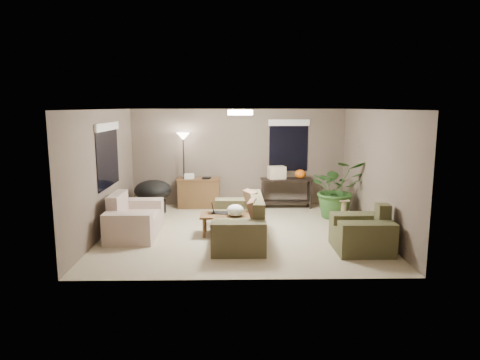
{
  "coord_description": "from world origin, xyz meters",
  "views": [
    {
      "loc": [
        -0.16,
        -8.54,
        2.55
      ],
      "look_at": [
        0.0,
        0.2,
        1.05
      ],
      "focal_mm": 32.0,
      "sensor_mm": 36.0,
      "label": 1
    }
  ],
  "objects_px": {
    "loveseat": "(134,220)",
    "console_table": "(286,191)",
    "cat_scratching_post": "(343,212)",
    "desk": "(199,193)",
    "armchair": "(362,234)",
    "houseplant": "(337,195)",
    "papasan_chair": "(153,194)",
    "floor_lamp": "(183,145)",
    "main_sofa": "(240,225)",
    "coffee_table": "(225,217)"
  },
  "relations": [
    {
      "from": "loveseat",
      "to": "armchair",
      "type": "relative_size",
      "value": 1.6
    },
    {
      "from": "floor_lamp",
      "to": "main_sofa",
      "type": "bearing_deg",
      "value": -62.9
    },
    {
      "from": "papasan_chair",
      "to": "floor_lamp",
      "type": "relative_size",
      "value": 0.51
    },
    {
      "from": "armchair",
      "to": "console_table",
      "type": "xyz_separation_m",
      "value": [
        -0.95,
        3.36,
        0.14
      ]
    },
    {
      "from": "main_sofa",
      "to": "console_table",
      "type": "distance_m",
      "value": 2.93
    },
    {
      "from": "desk",
      "to": "houseplant",
      "type": "bearing_deg",
      "value": -18.26
    },
    {
      "from": "loveseat",
      "to": "console_table",
      "type": "distance_m",
      "value": 4.09
    },
    {
      "from": "desk",
      "to": "cat_scratching_post",
      "type": "bearing_deg",
      "value": -23.18
    },
    {
      "from": "armchair",
      "to": "floor_lamp",
      "type": "bearing_deg",
      "value": 136.45
    },
    {
      "from": "main_sofa",
      "to": "cat_scratching_post",
      "type": "height_order",
      "value": "main_sofa"
    },
    {
      "from": "loveseat",
      "to": "desk",
      "type": "xyz_separation_m",
      "value": [
        1.14,
        2.37,
        0.08
      ]
    },
    {
      "from": "loveseat",
      "to": "main_sofa",
      "type": "bearing_deg",
      "value": -9.22
    },
    {
      "from": "armchair",
      "to": "papasan_chair",
      "type": "height_order",
      "value": "armchair"
    },
    {
      "from": "armchair",
      "to": "cat_scratching_post",
      "type": "xyz_separation_m",
      "value": [
        0.17,
        1.98,
        -0.08
      ]
    },
    {
      "from": "armchair",
      "to": "floor_lamp",
      "type": "xyz_separation_m",
      "value": [
        -3.55,
        3.38,
        1.3
      ]
    },
    {
      "from": "desk",
      "to": "armchair",
      "type": "bearing_deg",
      "value": -47.01
    },
    {
      "from": "armchair",
      "to": "houseplant",
      "type": "relative_size",
      "value": 0.73
    },
    {
      "from": "loveseat",
      "to": "papasan_chair",
      "type": "bearing_deg",
      "value": 88.05
    },
    {
      "from": "main_sofa",
      "to": "cat_scratching_post",
      "type": "xyz_separation_m",
      "value": [
        2.35,
        1.28,
        -0.08
      ]
    },
    {
      "from": "main_sofa",
      "to": "cat_scratching_post",
      "type": "distance_m",
      "value": 2.68
    },
    {
      "from": "papasan_chair",
      "to": "cat_scratching_post",
      "type": "distance_m",
      "value": 4.53
    },
    {
      "from": "armchair",
      "to": "console_table",
      "type": "bearing_deg",
      "value": 105.82
    },
    {
      "from": "desk",
      "to": "cat_scratching_post",
      "type": "xyz_separation_m",
      "value": [
        3.35,
        -1.44,
        -0.16
      ]
    },
    {
      "from": "main_sofa",
      "to": "floor_lamp",
      "type": "relative_size",
      "value": 1.15
    },
    {
      "from": "loveseat",
      "to": "coffee_table",
      "type": "relative_size",
      "value": 1.6
    },
    {
      "from": "console_table",
      "to": "cat_scratching_post",
      "type": "xyz_separation_m",
      "value": [
        1.12,
        -1.38,
        -0.22
      ]
    },
    {
      "from": "main_sofa",
      "to": "papasan_chair",
      "type": "relative_size",
      "value": 2.26
    },
    {
      "from": "coffee_table",
      "to": "main_sofa",
      "type": "bearing_deg",
      "value": -47.65
    },
    {
      "from": "desk",
      "to": "houseplant",
      "type": "distance_m",
      "value": 3.46
    },
    {
      "from": "coffee_table",
      "to": "console_table",
      "type": "relative_size",
      "value": 0.77
    },
    {
      "from": "papasan_chair",
      "to": "floor_lamp",
      "type": "xyz_separation_m",
      "value": [
        0.71,
        0.48,
        1.13
      ]
    },
    {
      "from": "console_table",
      "to": "desk",
      "type": "bearing_deg",
      "value": 178.52
    },
    {
      "from": "loveseat",
      "to": "desk",
      "type": "height_order",
      "value": "loveseat"
    },
    {
      "from": "desk",
      "to": "houseplant",
      "type": "relative_size",
      "value": 0.81
    },
    {
      "from": "main_sofa",
      "to": "loveseat",
      "type": "xyz_separation_m",
      "value": [
        -2.14,
        0.35,
        0.0
      ]
    },
    {
      "from": "console_table",
      "to": "floor_lamp",
      "type": "distance_m",
      "value": 2.85
    },
    {
      "from": "loveseat",
      "to": "cat_scratching_post",
      "type": "height_order",
      "value": "loveseat"
    },
    {
      "from": "coffee_table",
      "to": "papasan_chair",
      "type": "bearing_deg",
      "value": 133.45
    },
    {
      "from": "houseplant",
      "to": "console_table",
      "type": "bearing_deg",
      "value": 135.72
    },
    {
      "from": "main_sofa",
      "to": "loveseat",
      "type": "distance_m",
      "value": 2.17
    },
    {
      "from": "armchair",
      "to": "console_table",
      "type": "distance_m",
      "value": 3.49
    },
    {
      "from": "coffee_table",
      "to": "cat_scratching_post",
      "type": "xyz_separation_m",
      "value": [
        2.64,
        0.96,
        -0.14
      ]
    },
    {
      "from": "loveseat",
      "to": "console_table",
      "type": "relative_size",
      "value": 1.23
    },
    {
      "from": "coffee_table",
      "to": "floor_lamp",
      "type": "relative_size",
      "value": 0.52
    },
    {
      "from": "console_table",
      "to": "papasan_chair",
      "type": "height_order",
      "value": "papasan_chair"
    },
    {
      "from": "coffee_table",
      "to": "houseplant",
      "type": "relative_size",
      "value": 0.73
    },
    {
      "from": "main_sofa",
      "to": "papasan_chair",
      "type": "distance_m",
      "value": 3.03
    },
    {
      "from": "papasan_chair",
      "to": "houseplant",
      "type": "xyz_separation_m",
      "value": [
        4.36,
        -0.57,
        0.07
      ]
    },
    {
      "from": "main_sofa",
      "to": "cat_scratching_post",
      "type": "bearing_deg",
      "value": 28.62
    },
    {
      "from": "coffee_table",
      "to": "floor_lamp",
      "type": "distance_m",
      "value": 2.88
    }
  ]
}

